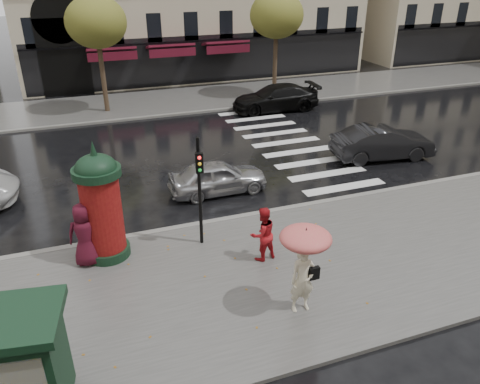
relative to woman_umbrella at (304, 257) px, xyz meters
name	(u,v)px	position (x,y,z in m)	size (l,w,h in m)	color
ground	(239,273)	(-0.93, 2.17, -1.74)	(160.00, 160.00, 0.00)	black
near_sidewalk	(245,281)	(-0.93, 1.67, -1.68)	(90.00, 7.00, 0.12)	#474744
far_sidewalk	(138,104)	(-0.93, 21.17, -1.68)	(90.00, 6.00, 0.12)	#474744
near_kerb	(210,223)	(-0.93, 5.17, -1.67)	(90.00, 0.25, 0.14)	slate
far_kerb	(146,117)	(-0.93, 18.17, -1.67)	(90.00, 0.25, 0.14)	slate
zebra_crossing	(286,142)	(5.07, 11.77, -1.74)	(3.60, 11.75, 0.01)	silver
tree_far_left	(96,23)	(-2.93, 20.17, 3.42)	(3.40, 3.40, 6.64)	#38281C
tree_far_right	(277,15)	(8.07, 20.17, 3.42)	(3.40, 3.40, 6.64)	#38281C
woman_umbrella	(304,257)	(0.00, 0.00, 0.00)	(1.28, 1.28, 2.46)	#F0E5C6
woman_red	(263,234)	(-0.07, 2.48, -0.77)	(0.83, 0.65, 1.72)	red
man_burgundy	(85,235)	(-5.05, 4.01, -0.63)	(0.97, 0.63, 1.99)	#4A0E1E
morris_column	(101,203)	(-4.46, 4.28, 0.16)	(1.39, 1.39, 3.73)	black
traffic_light	(200,183)	(-1.57, 3.91, 0.54)	(0.24, 0.34, 3.56)	black
newsstand	(18,363)	(-6.54, -0.83, -0.42)	(2.18, 1.93, 2.35)	black
car_silver	(218,177)	(0.10, 7.50, -1.09)	(1.55, 3.86, 1.31)	#B0B1B5
car_darkgrey	(383,143)	(8.30, 8.32, -0.98)	(1.62, 4.65, 1.53)	black
car_black	(275,98)	(6.83, 17.17, -0.98)	(2.15, 5.29, 1.54)	black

